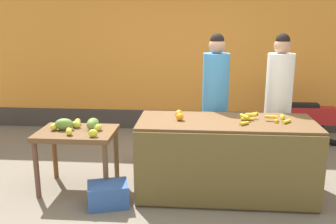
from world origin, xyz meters
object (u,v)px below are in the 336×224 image
(produce_sack, at_px, (145,145))
(parked_motorcycle, at_px, (309,121))
(vendor_woman_white_shirt, at_px, (278,105))
(produce_crate, at_px, (108,195))
(vendor_woman_blue_shirt, at_px, (215,105))

(produce_sack, bearing_deg, parked_motorcycle, 22.66)
(vendor_woman_white_shirt, xyz_separation_m, produce_crate, (-2.02, -1.08, -0.81))
(vendor_woman_white_shirt, distance_m, produce_crate, 2.43)
(vendor_woman_blue_shirt, distance_m, produce_sack, 1.16)
(parked_motorcycle, xyz_separation_m, produce_crate, (-2.80, -2.28, -0.27))
(vendor_woman_white_shirt, bearing_deg, produce_sack, 175.77)
(vendor_woman_blue_shirt, bearing_deg, parked_motorcycle, 37.51)
(parked_motorcycle, bearing_deg, produce_sack, -157.34)
(parked_motorcycle, relative_size, produce_sack, 2.75)
(produce_crate, bearing_deg, vendor_woman_white_shirt, 28.20)
(vendor_woman_blue_shirt, relative_size, vendor_woman_white_shirt, 1.00)
(produce_sack, bearing_deg, vendor_woman_blue_shirt, -9.62)
(produce_crate, distance_m, produce_sack, 1.25)
(produce_sack, bearing_deg, vendor_woman_white_shirt, -4.23)
(vendor_woman_blue_shirt, bearing_deg, produce_sack, 170.38)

